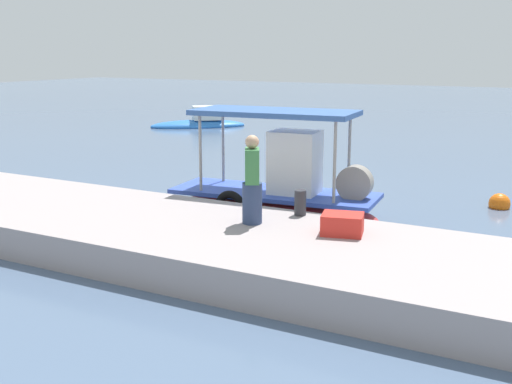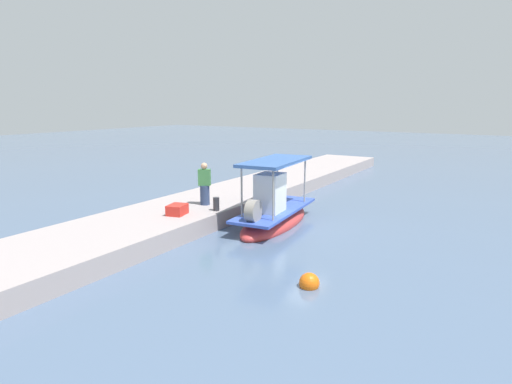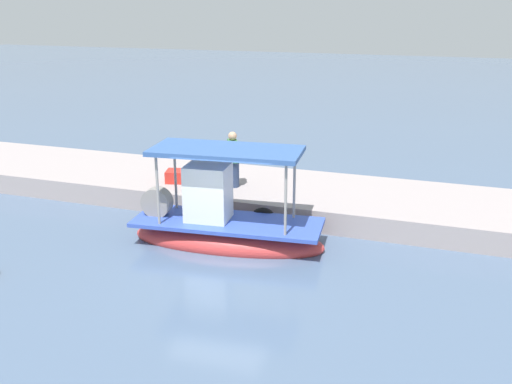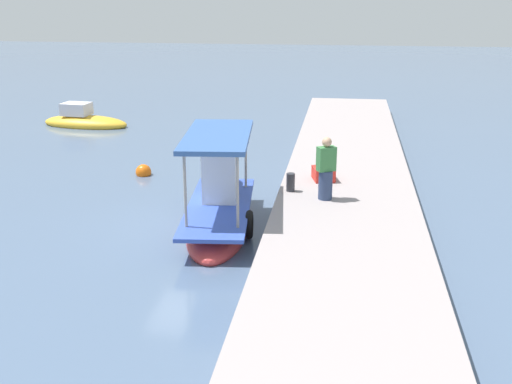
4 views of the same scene
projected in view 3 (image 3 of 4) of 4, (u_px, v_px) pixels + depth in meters
The scene contains 6 objects.
ground_plane at pixel (225, 254), 14.54m from camera, with size 120.00×120.00×0.00m, color slate.
dock_quay at pixel (272, 194), 18.00m from camera, with size 36.00×3.84×0.66m, color #9F9392.
main_fishing_boat at pixel (224, 226), 15.01m from camera, with size 5.25×2.13×2.93m.
fisherman_near_bollard at pixel (233, 162), 17.45m from camera, with size 0.52×0.55×1.72m.
mooring_bollard at pixel (203, 186), 16.89m from camera, with size 0.24×0.24×0.52m, color #2D2D33.
cargo_crate at pixel (178, 176), 18.08m from camera, with size 0.74×0.59×0.38m, color red.
Camera 3 is at (-5.07, 12.33, 6.04)m, focal length 40.33 mm.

